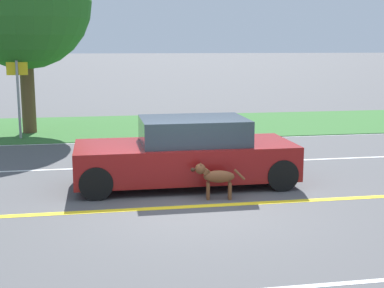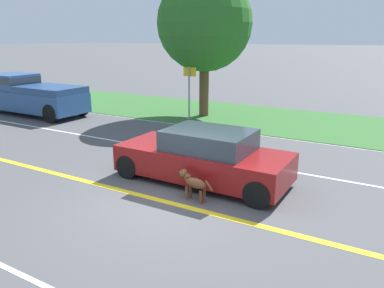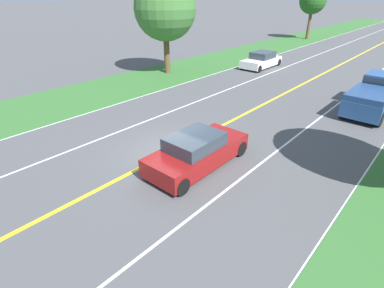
{
  "view_description": "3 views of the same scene",
  "coord_description": "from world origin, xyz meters",
  "px_view_note": "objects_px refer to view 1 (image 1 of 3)",
  "views": [
    {
      "loc": [
        -9.28,
        1.7,
        2.91
      ],
      "look_at": [
        1.05,
        -0.14,
        0.97
      ],
      "focal_mm": 50.0,
      "sensor_mm": 36.0,
      "label": 1
    },
    {
      "loc": [
        -6.64,
        -4.55,
        3.7
      ],
      "look_at": [
        1.88,
        0.4,
        0.89
      ],
      "focal_mm": 35.0,
      "sensor_mm": 36.0,
      "label": 2
    },
    {
      "loc": [
        8.36,
        -8.14,
        6.41
      ],
      "look_at": [
        1.24,
        -0.0,
        0.82
      ],
      "focal_mm": 28.0,
      "sensor_mm": 36.0,
      "label": 3
    }
  ],
  "objects_px": {
    "ego_car": "(187,154)",
    "dog": "(215,176)",
    "street_sign": "(18,90)",
    "roadside_tree_right_near": "(23,2)"
  },
  "relations": [
    {
      "from": "ego_car",
      "to": "dog",
      "type": "bearing_deg",
      "value": -164.08
    },
    {
      "from": "ego_car",
      "to": "street_sign",
      "type": "distance_m",
      "value": 7.76
    },
    {
      "from": "ego_car",
      "to": "street_sign",
      "type": "relative_size",
      "value": 1.86
    },
    {
      "from": "dog",
      "to": "street_sign",
      "type": "distance_m",
      "value": 8.97
    },
    {
      "from": "dog",
      "to": "roadside_tree_right_near",
      "type": "bearing_deg",
      "value": 35.73
    },
    {
      "from": "ego_car",
      "to": "dog",
      "type": "relative_size",
      "value": 4.34
    },
    {
      "from": "roadside_tree_right_near",
      "to": "street_sign",
      "type": "xyz_separation_m",
      "value": [
        -1.13,
        0.15,
        -2.76
      ]
    },
    {
      "from": "roadside_tree_right_near",
      "to": "street_sign",
      "type": "distance_m",
      "value": 2.98
    },
    {
      "from": "street_sign",
      "to": "ego_car",
      "type": "bearing_deg",
      "value": -146.59
    },
    {
      "from": "ego_car",
      "to": "roadside_tree_right_near",
      "type": "xyz_separation_m",
      "value": [
        7.56,
        4.09,
        3.64
      ]
    }
  ]
}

